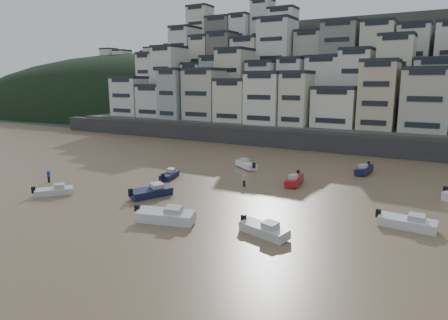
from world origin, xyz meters
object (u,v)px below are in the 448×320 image
Objects in this scene: boat_j at (54,190)px; person_blue at (49,176)px; boat_d at (407,221)px; boat_a at (165,214)px; boat_h at (246,164)px; boat_i at (364,169)px; boat_f at (169,174)px; boat_e at (294,179)px; person_pink at (244,180)px; boat_b at (264,228)px; boat_c at (151,191)px.

person_blue reaches higher than boat_j.
boat_a is at bearing -150.24° from boat_d.
boat_a reaches higher than boat_j.
boat_h is 28.66m from person_blue.
boat_j is (-30.03, -30.47, -0.09)m from boat_i.
boat_f is 0.88× the size of boat_i.
boat_a is at bearing -18.03° from boat_i.
person_blue is (-29.21, -15.57, 0.13)m from boat_e.
boat_h reaches higher than boat_j.
boat_h is 3.06× the size of person_pink.
boat_b is 16.86m from person_pink.
boat_e is (12.59, 14.05, -0.02)m from boat_c.
boat_h is 1.14× the size of boat_j.
person_blue is (-12.84, -9.90, 0.23)m from boat_f.
boat_f is 1.00× the size of boat_j.
boat_a is at bearing -109.33° from boat_c.
boat_h is (-13.99, 24.15, 0.01)m from boat_b.
boat_i is at bearing 52.55° from boat_a.
boat_d is (27.36, 3.89, -0.01)m from boat_c.
boat_b is at bearing 156.14° from boat_h.
boat_i is (2.81, 29.60, 0.01)m from boat_b.
person_pink reaches higher than boat_j.
boat_d is 31.46m from boat_f.
boat_e is 13.07m from boat_i.
boat_d is 3.17× the size of person_blue.
boat_b is 23.99m from boat_f.
boat_a is at bearing -158.27° from boat_f.
boat_b is 17.11m from boat_c.
boat_h reaches higher than boat_b.
boat_b is 0.98× the size of boat_i.
boat_f is at bearing 164.41° from boat_b.
boat_b reaches higher than boat_f.
boat_b is at bearing -82.71° from boat_c.
boat_b is at bearing -4.91° from person_blue.
boat_i reaches higher than boat_f.
boat_e is (-14.77, 10.15, -0.01)m from boat_d.
boat_b is 13.62m from boat_d.
boat_b is 1.13× the size of boat_j.
person_blue is (-5.94, 3.72, 0.23)m from boat_j.
boat_f is at bearing -50.23° from boat_i.
person_pink reaches higher than boat_c.
boat_d reaches higher than boat_j.
boat_a is 1.34× the size of boat_f.
boat_h is (-10.04, 5.73, -0.01)m from boat_e.
boat_i reaches higher than boat_j.
boat_h is (-4.33, 25.85, -0.13)m from boat_a.
boat_c is 11.89m from boat_j.
boat_d is at bearing 47.08° from boat_e.
boat_e is at bearing -27.45° from boat_i.
boat_d is 22.79m from boat_i.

